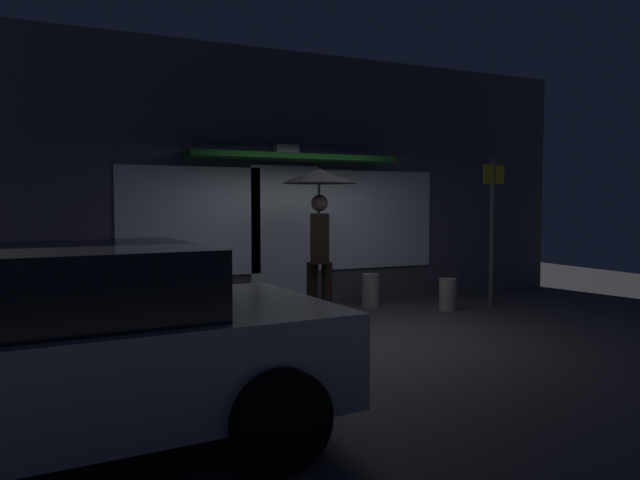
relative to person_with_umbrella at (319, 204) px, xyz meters
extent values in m
plane|color=#423F44|center=(0.02, -0.86, -1.61)|extent=(18.00, 18.00, 0.00)
cube|color=#4C4C56|center=(0.02, 1.49, 0.37)|extent=(10.63, 0.30, 3.96)
cube|color=white|center=(0.02, 1.32, -0.51)|extent=(1.10, 0.04, 2.20)
cube|color=white|center=(-1.44, 1.32, -0.26)|extent=(2.11, 0.04, 1.60)
cube|color=white|center=(1.65, 1.32, -0.26)|extent=(2.11, 0.04, 1.60)
cube|color=white|center=(0.02, 1.24, 0.84)|extent=(0.36, 0.16, 0.12)
cube|color=#144C19|center=(0.02, 0.99, 0.69)|extent=(3.20, 0.70, 0.08)
cylinder|color=black|center=(0.09, -0.04, -1.20)|extent=(0.15, 0.15, 0.82)
cylinder|color=black|center=(-0.09, 0.04, -1.20)|extent=(0.15, 0.15, 0.82)
cube|color=black|center=(0.00, 0.00, -0.46)|extent=(0.40, 0.52, 0.66)
cube|color=silver|center=(-0.12, -0.05, -0.46)|extent=(0.07, 0.14, 0.53)
cube|color=#721966|center=(-0.12, -0.05, -0.48)|extent=(0.04, 0.06, 0.42)
sphere|color=#A17774|center=(0.00, 0.00, 0.01)|extent=(0.23, 0.23, 0.23)
cylinder|color=slate|center=(0.00, 0.00, 0.02)|extent=(0.02, 0.02, 0.90)
cone|color=black|center=(0.00, 0.00, 0.38)|extent=(1.03, 1.03, 0.20)
cube|color=#A5A8AD|center=(-3.56, -3.24, -1.02)|extent=(4.18, 2.00, 0.63)
cube|color=black|center=(-3.56, -3.24, -0.48)|extent=(2.38, 1.68, 0.44)
cylinder|color=black|center=(-2.24, -2.28, -1.29)|extent=(0.65, 0.26, 0.64)
cylinder|color=black|center=(-2.12, -4.02, -1.29)|extent=(0.65, 0.26, 0.64)
cylinder|color=#595B60|center=(3.03, 0.08, -0.45)|extent=(0.07, 0.07, 2.32)
cube|color=gold|center=(3.03, 0.06, 0.46)|extent=(0.40, 0.02, 0.30)
cylinder|color=#9E998E|center=(1.21, 0.74, -1.34)|extent=(0.27, 0.27, 0.52)
cylinder|color=#9E998E|center=(2.14, 0.01, -1.36)|extent=(0.26, 0.26, 0.49)
camera|label=1|loc=(-3.37, -7.30, 0.01)|focal=33.57mm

